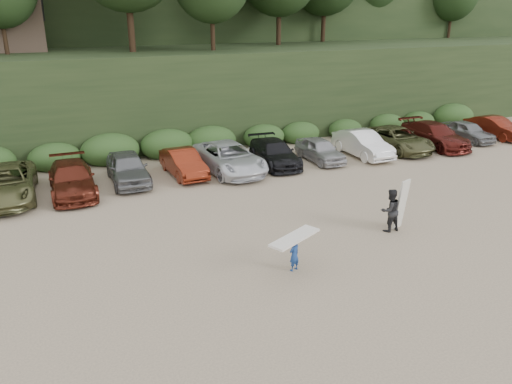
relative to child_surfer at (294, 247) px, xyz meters
name	(u,v)px	position (x,y,z in m)	size (l,w,h in m)	color
ground	(307,245)	(1.41, 1.60, -0.88)	(120.00, 120.00, 0.00)	tan
parked_cars	(244,157)	(2.73, 11.59, -0.12)	(39.39, 6.00, 1.62)	#A6A7AB
child_surfer	(294,247)	(0.00, 0.00, 0.00)	(2.21, 1.51, 1.30)	navy
adult_surfer	(391,210)	(5.17, 1.45, 0.04)	(1.34, 0.71, 2.14)	black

